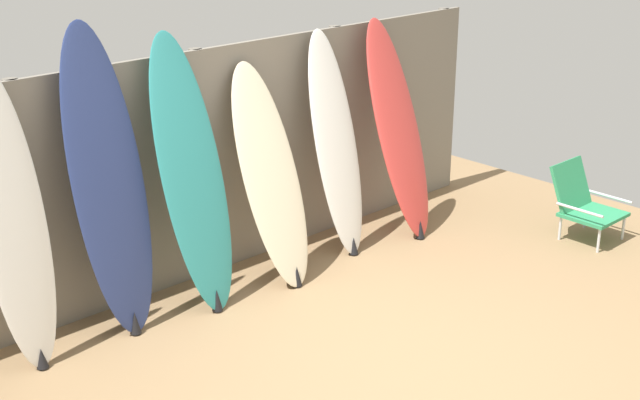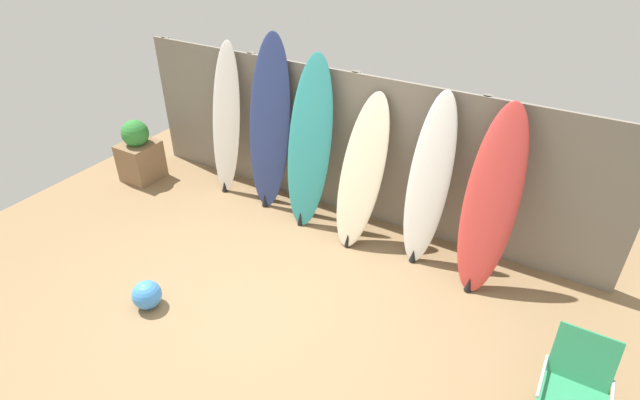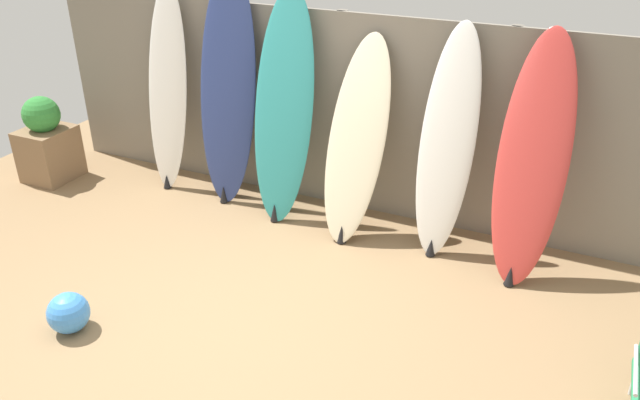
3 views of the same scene
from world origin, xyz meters
name	(u,v)px [view 3 (image 3 of 3)]	position (x,y,z in m)	size (l,w,h in m)	color
ground	(226,320)	(0.00, 0.00, 0.00)	(7.68, 7.68, 0.00)	#8E704C
fence_back	(339,113)	(0.00, 2.01, 0.90)	(6.08, 0.11, 1.80)	gray
surfboard_white_0	(168,91)	(-1.68, 1.72, 0.97)	(0.44, 0.42, 1.96)	white
surfboard_navy_1	(228,90)	(-0.99, 1.72, 1.06)	(0.60, 0.51, 2.15)	navy
surfboard_teal_2	(284,110)	(-0.37, 1.63, 0.99)	(0.58, 0.59, 2.01)	teal
surfboard_cream_3	(356,142)	(0.33, 1.60, 0.83)	(0.54, 0.72, 1.68)	beige
surfboard_white_4	(447,145)	(1.08, 1.65, 0.91)	(0.45, 0.53, 1.85)	white
surfboard_red_5	(533,161)	(1.75, 1.56, 0.93)	(0.55, 0.72, 1.87)	#D13D38
planter_box	(47,143)	(-2.90, 1.26, 0.39)	(0.45, 0.50, 0.88)	#846647
beach_ball	(68,313)	(-0.92, -0.54, 0.14)	(0.29, 0.29, 0.29)	#3F8CE5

